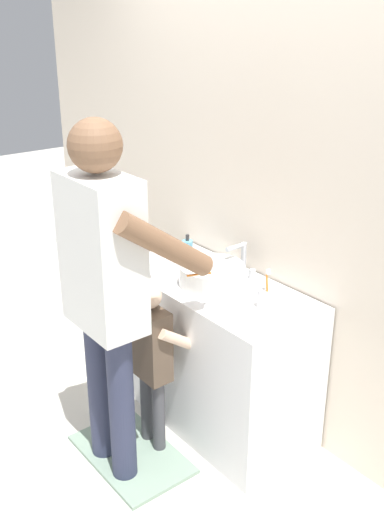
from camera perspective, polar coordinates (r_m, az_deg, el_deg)
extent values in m
plane|color=silver|center=(3.42, -2.06, -16.65)|extent=(14.00, 14.00, 0.00)
cube|color=beige|center=(3.16, 6.78, 7.53)|extent=(4.40, 0.08, 2.70)
cube|color=white|center=(3.33, 2.06, -9.09)|extent=(1.14, 0.54, 0.83)
cylinder|color=silver|center=(3.10, 1.89, -1.80)|extent=(0.34, 0.34, 0.11)
cylinder|color=beige|center=(3.10, 1.89, -1.71)|extent=(0.28, 0.28, 0.09)
cylinder|color=#B7BABF|center=(3.22, 4.90, -0.24)|extent=(0.03, 0.03, 0.18)
cylinder|color=#B7BABF|center=(3.15, 4.15, 0.84)|extent=(0.02, 0.12, 0.02)
cylinder|color=#B7BABF|center=(3.29, 4.04, -0.91)|extent=(0.04, 0.04, 0.05)
cylinder|color=#B7BABF|center=(3.20, 5.71, -1.69)|extent=(0.04, 0.04, 0.05)
cylinder|color=silver|center=(2.88, 6.87, -4.07)|extent=(0.07, 0.07, 0.09)
cylinder|color=orange|center=(2.85, 7.12, -3.24)|extent=(0.01, 0.03, 0.17)
cube|color=white|center=(2.81, 7.21, -1.50)|extent=(0.01, 0.02, 0.02)
cylinder|color=#66B2D1|center=(3.37, -0.43, 0.44)|extent=(0.06, 0.06, 0.13)
cylinder|color=#2D2D2D|center=(3.34, -0.44, 1.75)|extent=(0.02, 0.02, 0.03)
cube|color=gray|center=(3.31, -5.74, -18.13)|extent=(0.64, 0.40, 0.02)
cylinder|color=#47474C|center=(3.27, -4.30, -13.95)|extent=(0.07, 0.07, 0.43)
cylinder|color=#47474C|center=(3.20, -3.17, -14.88)|extent=(0.07, 0.07, 0.43)
cube|color=brown|center=(3.01, -3.93, -8.25)|extent=(0.22, 0.12, 0.38)
sphere|color=beige|center=(2.89, -4.07, -3.82)|extent=(0.12, 0.12, 0.12)
cylinder|color=beige|center=(3.13, -3.69, -6.28)|extent=(0.05, 0.26, 0.21)
cylinder|color=beige|center=(2.96, -1.05, -8.04)|extent=(0.05, 0.26, 0.21)
cylinder|color=#2D334C|center=(3.10, -8.69, -12.26)|extent=(0.12, 0.12, 0.81)
cylinder|color=#2D334C|center=(2.95, -6.67, -14.09)|extent=(0.12, 0.12, 0.81)
cube|color=white|center=(2.66, -8.54, 0.22)|extent=(0.40, 0.23, 0.70)
sphere|color=brown|center=(2.52, -9.17, 10.30)|extent=(0.23, 0.23, 0.23)
cylinder|color=brown|center=(2.90, -7.67, 3.51)|extent=(0.10, 0.49, 0.38)
cylinder|color=brown|center=(2.55, -2.53, 0.99)|extent=(0.10, 0.49, 0.38)
cylinder|color=orange|center=(2.73, 0.69, -1.74)|extent=(0.01, 0.14, 0.03)
cube|color=white|center=(2.77, 1.90, -1.12)|extent=(0.01, 0.02, 0.02)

